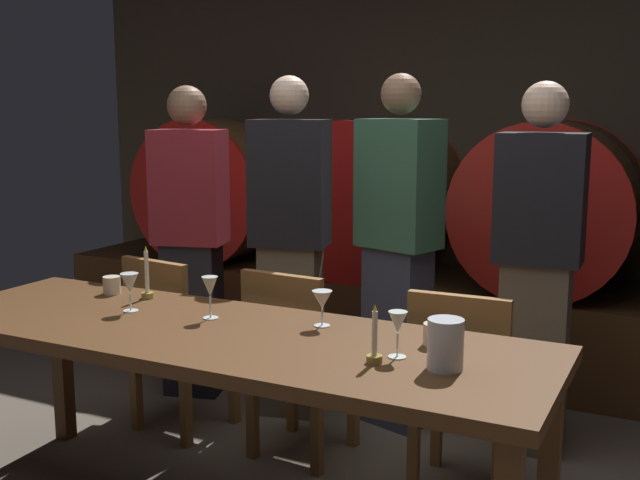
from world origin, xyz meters
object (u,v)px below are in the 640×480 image
(guest_far_left, at_px, (191,239))
(guest_far_right, at_px, (537,267))
(dining_table, at_px, (221,350))
(guest_center_right, at_px, (398,250))
(wine_glass_center_right, at_px, (322,301))
(pitcher, at_px, (445,344))
(wine_barrel_center_right, at_px, (551,206))
(candle_left, at_px, (147,283))
(cup_right, at_px, (435,334))
(guest_center_left, at_px, (290,246))
(chair_right, at_px, (463,384))
(wine_barrel_center_left, at_px, (374,196))
(chair_left, at_px, (173,336))
(chair_center, at_px, (295,355))
(wine_glass_far_left, at_px, (130,284))
(wine_glass_center_left, at_px, (210,288))
(wine_glass_far_right, at_px, (398,324))
(candle_right, at_px, (374,347))
(cup_left, at_px, (112,285))
(wine_barrel_far_left, at_px, (228,188))

(guest_far_left, height_order, guest_far_right, same)
(dining_table, relative_size, guest_center_right, 1.40)
(wine_glass_center_right, bearing_deg, pitcher, -24.95)
(wine_barrel_center_right, relative_size, candle_left, 4.26)
(cup_right, bearing_deg, guest_center_left, 139.19)
(chair_right, distance_m, candle_left, 1.38)
(wine_barrel_center_left, bearing_deg, wine_glass_center_right, -72.69)
(chair_left, relative_size, guest_center_left, 0.51)
(wine_glass_center_right, distance_m, cup_right, 0.45)
(candle_left, height_order, cup_right, candle_left)
(wine_barrel_center_left, height_order, pitcher, wine_barrel_center_left)
(chair_center, bearing_deg, wine_glass_far_left, 56.75)
(dining_table, bearing_deg, wine_barrel_center_left, 98.12)
(wine_barrel_center_right, relative_size, guest_far_left, 0.57)
(wine_glass_far_left, height_order, wine_glass_center_left, wine_glass_center_left)
(dining_table, bearing_deg, guest_far_right, 53.26)
(wine_barrel_center_left, height_order, wine_glass_far_right, wine_barrel_center_left)
(guest_far_left, height_order, guest_center_right, guest_center_right)
(candle_right, distance_m, cup_left, 1.42)
(pitcher, height_order, wine_glass_center_right, pitcher)
(guest_far_left, height_order, candle_left, guest_far_left)
(wine_barrel_center_left, distance_m, wine_glass_center_left, 2.12)
(chair_right, height_order, wine_glass_center_right, wine_glass_center_right)
(wine_barrel_far_left, bearing_deg, wine_barrel_center_right, 0.00)
(chair_center, height_order, candle_left, candle_left)
(guest_far_left, xyz_separation_m, guest_far_right, (1.84, 0.10, -0.00))
(guest_center_right, xyz_separation_m, wine_glass_far_right, (0.46, -1.21, -0.00))
(wine_barrel_far_left, bearing_deg, chair_left, -65.86)
(wine_glass_far_right, bearing_deg, chair_left, 155.54)
(wine_glass_center_right, bearing_deg, wine_glass_center_left, -167.41)
(wine_barrel_center_left, height_order, dining_table, wine_barrel_center_left)
(pitcher, distance_m, cup_left, 1.63)
(guest_center_left, distance_m, cup_right, 1.41)
(wine_barrel_center_left, relative_size, guest_far_right, 0.57)
(wine_barrel_far_left, bearing_deg, chair_center, -48.90)
(candle_right, bearing_deg, cup_right, 66.91)
(wine_barrel_far_left, xyz_separation_m, wine_barrel_center_left, (1.10, 0.00, 0.00))
(wine_barrel_center_left, xyz_separation_m, chair_center, (0.28, -1.59, -0.54))
(candle_left, xyz_separation_m, cup_right, (1.30, -0.08, -0.03))
(dining_table, xyz_separation_m, cup_right, (0.76, 0.18, 0.11))
(guest_center_right, bearing_deg, wine_glass_far_right, 127.81)
(wine_barrel_center_right, distance_m, guest_far_right, 1.03)
(wine_glass_center_left, bearing_deg, wine_glass_far_right, -8.40)
(chair_center, bearing_deg, pitcher, 146.52)
(guest_far_left, bearing_deg, chair_right, 147.98)
(wine_barrel_center_left, bearing_deg, guest_center_right, -61.50)
(guest_center_right, distance_m, wine_glass_center_right, 1.00)
(dining_table, height_order, guest_far_left, guest_far_left)
(cup_left, bearing_deg, cup_right, -2.99)
(wine_glass_center_left, bearing_deg, guest_center_right, 71.93)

